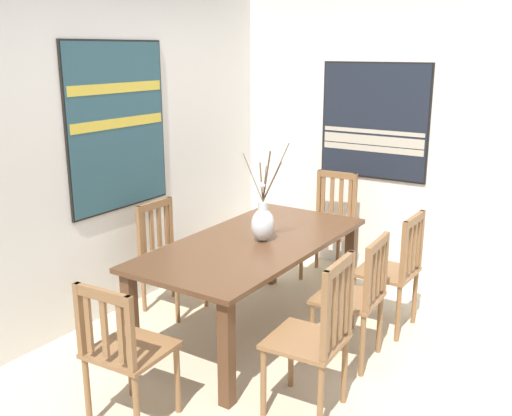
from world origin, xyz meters
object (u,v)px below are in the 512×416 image
object	(u,v)px
dining_table	(253,253)
chair_2	(169,253)
painting_on_back_wall	(117,126)
chair_4	(393,269)
painting_on_side_wall	(374,122)
centerpiece_vase	(263,223)
chair_0	(330,224)
chair_5	(356,296)
chair_1	(124,350)
chair_3	(316,335)

from	to	relation	value
dining_table	chair_2	world-z (taller)	chair_2
dining_table	painting_on_back_wall	size ratio (longest dim) A/B	1.48
chair_2	chair_4	distance (m)	1.79
painting_on_side_wall	centerpiece_vase	bearing A→B (deg)	174.82
centerpiece_vase	chair_0	size ratio (longest dim) A/B	0.74
chair_5	painting_on_side_wall	world-z (taller)	painting_on_side_wall
chair_2	painting_on_back_wall	size ratio (longest dim) A/B	0.68
dining_table	painting_on_side_wall	distance (m)	1.91
chair_0	chair_4	bearing A→B (deg)	-129.81
painting_on_side_wall	chair_1	bearing A→B (deg)	176.55
chair_4	painting_on_back_wall	world-z (taller)	painting_on_back_wall
chair_3	chair_2	bearing A→B (deg)	68.81
chair_2	painting_on_side_wall	distance (m)	2.23
centerpiece_vase	chair_2	size ratio (longest dim) A/B	0.82
chair_5	painting_on_back_wall	distance (m)	2.22
chair_0	painting_on_back_wall	size ratio (longest dim) A/B	0.75
chair_2	chair_5	world-z (taller)	chair_5
dining_table	chair_4	distance (m)	1.07
centerpiece_vase	chair_3	xyz separation A→B (m)	(-0.71, -0.81, -0.36)
chair_3	chair_0	bearing A→B (deg)	23.78
chair_2	chair_0	bearing A→B (deg)	-29.85
chair_1	chair_5	xyz separation A→B (m)	(1.38, -0.79, 0.01)
painting_on_side_wall	chair_2	bearing A→B (deg)	149.23
dining_table	chair_5	bearing A→B (deg)	-87.86
chair_0	chair_2	distance (m)	1.59
painting_on_side_wall	dining_table	bearing A→B (deg)	173.10
centerpiece_vase	chair_1	distance (m)	1.44
chair_0	chair_1	bearing A→B (deg)	-178.85
chair_2	centerpiece_vase	bearing A→B (deg)	-86.59
chair_2	chair_3	xyz separation A→B (m)	(-0.65, -1.69, 0.03)
chair_0	painting_on_side_wall	xyz separation A→B (m)	(0.35, -0.24, 0.94)
chair_5	painting_on_back_wall	xyz separation A→B (m)	(-0.20, 1.96, 1.03)
chair_3	painting_on_side_wall	bearing A→B (deg)	15.38
chair_3	chair_5	distance (m)	0.70
painting_on_back_wall	chair_4	bearing A→B (deg)	-68.32
chair_4	chair_5	bearing A→B (deg)	175.61
dining_table	chair_0	size ratio (longest dim) A/B	1.98
chair_1	painting_on_side_wall	world-z (taller)	painting_on_side_wall
centerpiece_vase	chair_0	distance (m)	1.38
chair_5	painting_on_back_wall	world-z (taller)	painting_on_back_wall
chair_4	painting_on_side_wall	size ratio (longest dim) A/B	0.87
centerpiece_vase	chair_1	size ratio (longest dim) A/B	0.82
chair_4	chair_5	xyz separation A→B (m)	(-0.60, 0.05, -0.01)
dining_table	chair_1	bearing A→B (deg)	-179.03
chair_5	painting_on_side_wall	size ratio (longest dim) A/B	0.84
chair_2	chair_5	distance (m)	1.63
chair_1	painting_on_back_wall	distance (m)	1.96
chair_4	painting_on_side_wall	bearing A→B (deg)	30.66
chair_1	dining_table	bearing A→B (deg)	0.97
dining_table	chair_3	distance (m)	1.10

